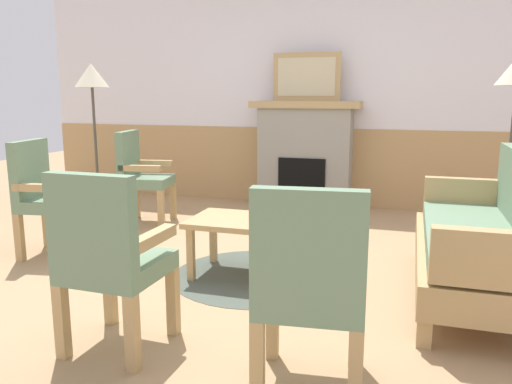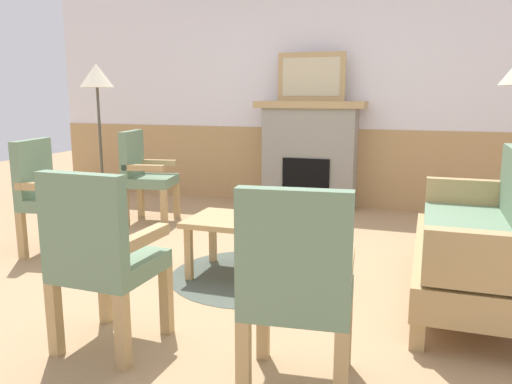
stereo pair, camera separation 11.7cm
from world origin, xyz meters
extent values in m
plane|color=tan|center=(0.00, 0.00, 0.00)|extent=(14.00, 14.00, 0.00)
cube|color=white|center=(0.00, 2.60, 1.35)|extent=(7.20, 0.12, 2.70)
cube|color=tan|center=(0.00, 2.53, 0.47)|extent=(7.20, 0.02, 0.95)
cube|color=gray|center=(0.00, 2.35, 0.60)|extent=(1.10, 0.36, 1.20)
cube|color=black|center=(0.00, 2.16, 0.38)|extent=(0.56, 0.02, 0.48)
cube|color=tan|center=(0.00, 2.35, 1.24)|extent=(1.30, 0.44, 0.08)
cube|color=tan|center=(0.00, 2.35, 1.56)|extent=(0.80, 0.03, 0.56)
cube|color=beige|center=(0.00, 2.33, 1.56)|extent=(0.68, 0.01, 0.44)
cube|color=tan|center=(1.35, 0.77, 0.08)|extent=(0.08, 0.08, 0.16)
cube|color=tan|center=(1.35, -0.91, 0.08)|extent=(0.08, 0.08, 0.16)
cube|color=tan|center=(1.95, 0.77, 0.08)|extent=(0.08, 0.08, 0.16)
cube|color=tan|center=(1.65, -0.07, 0.26)|extent=(0.70, 1.80, 0.20)
cube|color=gray|center=(1.65, -0.07, 0.42)|extent=(0.60, 1.70, 0.12)
cube|color=tan|center=(1.65, 0.78, 0.53)|extent=(0.60, 0.10, 0.30)
cube|color=tan|center=(1.65, -0.92, 0.53)|extent=(0.60, 0.10, 0.30)
cube|color=tan|center=(-0.28, -0.37, 0.20)|extent=(0.05, 0.05, 0.40)
cube|color=tan|center=(0.56, -0.37, 0.20)|extent=(0.05, 0.05, 0.40)
cube|color=tan|center=(-0.28, 0.07, 0.20)|extent=(0.05, 0.05, 0.40)
cube|color=tan|center=(0.56, 0.07, 0.20)|extent=(0.05, 0.05, 0.40)
cube|color=tan|center=(0.14, -0.15, 0.42)|extent=(0.96, 0.56, 0.04)
cylinder|color=#4C564C|center=(0.14, -0.15, 0.00)|extent=(1.25, 1.25, 0.01)
cube|color=maroon|center=(0.29, -0.11, 0.46)|extent=(0.24, 0.19, 0.03)
cube|color=tan|center=(0.00, 1.04, 0.13)|extent=(0.05, 0.05, 0.26)
cube|color=tan|center=(0.30, 1.04, 0.13)|extent=(0.05, 0.05, 0.26)
cube|color=tan|center=(0.00, 1.34, 0.13)|extent=(0.05, 0.05, 0.26)
cube|color=tan|center=(0.30, 1.34, 0.13)|extent=(0.05, 0.05, 0.26)
cube|color=gray|center=(0.15, 1.19, 0.31)|extent=(0.40, 0.40, 0.10)
cube|color=tan|center=(-1.46, 0.11, 0.20)|extent=(0.07, 0.07, 0.40)
cube|color=tan|center=(-1.40, -0.31, 0.20)|extent=(0.07, 0.07, 0.40)
cube|color=tan|center=(-1.88, 0.04, 0.20)|extent=(0.07, 0.07, 0.40)
cube|color=tan|center=(-1.81, -0.38, 0.20)|extent=(0.07, 0.07, 0.40)
cube|color=gray|center=(-1.64, -0.14, 0.45)|extent=(0.55, 0.55, 0.10)
cube|color=gray|center=(-1.83, -0.17, 0.74)|extent=(0.16, 0.49, 0.48)
cube|color=tan|center=(-1.67, 0.07, 0.62)|extent=(0.45, 0.14, 0.06)
cube|color=tan|center=(-1.60, -0.34, 0.62)|extent=(0.45, 0.14, 0.06)
cube|color=tan|center=(-1.26, 1.32, 0.20)|extent=(0.07, 0.07, 0.40)
cube|color=tan|center=(-1.19, 0.91, 0.20)|extent=(0.07, 0.07, 0.40)
cube|color=tan|center=(-1.68, 1.25, 0.20)|extent=(0.07, 0.07, 0.40)
cube|color=tan|center=(-1.61, 0.84, 0.20)|extent=(0.07, 0.07, 0.40)
cube|color=gray|center=(-1.43, 1.08, 0.45)|extent=(0.55, 0.55, 0.10)
cube|color=gray|center=(-1.63, 1.04, 0.74)|extent=(0.16, 0.49, 0.48)
cube|color=tan|center=(-1.47, 1.28, 0.62)|extent=(0.45, 0.14, 0.06)
cube|color=tan|center=(-1.40, 0.88, 0.62)|extent=(0.45, 0.14, 0.06)
cube|color=tan|center=(0.59, -1.27, 0.20)|extent=(0.07, 0.07, 0.40)
cube|color=tan|center=(1.01, -1.23, 0.20)|extent=(0.07, 0.07, 0.40)
cube|color=tan|center=(0.64, -1.69, 0.20)|extent=(0.07, 0.07, 0.40)
cube|color=tan|center=(1.06, -1.64, 0.20)|extent=(0.07, 0.07, 0.40)
cube|color=gray|center=(0.82, -1.46, 0.45)|extent=(0.53, 0.53, 0.10)
cube|color=gray|center=(0.85, -1.66, 0.74)|extent=(0.49, 0.13, 0.48)
cube|color=tan|center=(0.62, -1.48, 0.62)|extent=(0.12, 0.44, 0.06)
cube|color=tan|center=(1.03, -1.43, 0.62)|extent=(0.12, 0.44, 0.06)
cube|color=tan|center=(-0.44, -1.17, 0.20)|extent=(0.06, 0.06, 0.40)
cube|color=tan|center=(-0.02, -1.18, 0.20)|extent=(0.06, 0.06, 0.40)
cube|color=tan|center=(-0.45, -1.59, 0.20)|extent=(0.06, 0.06, 0.40)
cube|color=tan|center=(-0.03, -1.60, 0.20)|extent=(0.06, 0.06, 0.40)
cube|color=gray|center=(-0.23, -1.39, 0.45)|extent=(0.49, 0.49, 0.10)
cube|color=gray|center=(-0.24, -1.59, 0.74)|extent=(0.48, 0.09, 0.48)
cube|color=tan|center=(-0.44, -1.38, 0.62)|extent=(0.08, 0.44, 0.06)
cube|color=tan|center=(-0.03, -1.39, 0.62)|extent=(0.08, 0.44, 0.06)
cylinder|color=#332D28|center=(2.04, 1.19, 0.01)|extent=(0.24, 0.24, 0.03)
cylinder|color=#4C473D|center=(2.04, 1.19, 0.73)|extent=(0.03, 0.03, 1.40)
cylinder|color=#332D28|center=(-2.06, 1.10, 0.01)|extent=(0.24, 0.24, 0.03)
cylinder|color=#4C473D|center=(-2.06, 1.10, 0.73)|extent=(0.03, 0.03, 1.40)
cone|color=beige|center=(-2.06, 1.10, 1.55)|extent=(0.36, 0.36, 0.25)
camera|label=1|loc=(1.23, -3.62, 1.35)|focal=35.42mm
camera|label=2|loc=(1.34, -3.58, 1.35)|focal=35.42mm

